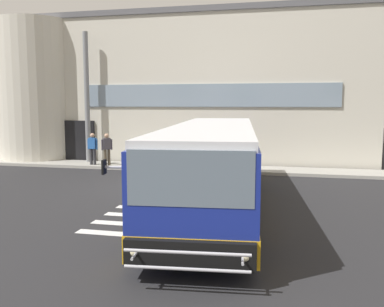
{
  "coord_description": "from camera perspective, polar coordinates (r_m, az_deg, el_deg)",
  "views": [
    {
      "loc": [
        5.13,
        -15.82,
        3.39
      ],
      "look_at": [
        1.73,
        -0.62,
        1.5
      ],
      "focal_mm": 38.88,
      "sensor_mm": 36.0,
      "label": 1
    }
  ],
  "objects": [
    {
      "name": "ground_plane",
      "position": [
        16.98,
        -5.25,
        -4.66
      ],
      "size": [
        80.0,
        90.0,
        0.02
      ],
      "primitive_type": "cube",
      "color": "#232326",
      "rests_on": "ground"
    },
    {
      "name": "bay_paint_stripes",
      "position": [
        12.5,
        -2.39,
        -8.8
      ],
      "size": [
        4.4,
        3.96,
        0.01
      ],
      "color": "silver",
      "rests_on": "ground"
    },
    {
      "name": "terminal_building",
      "position": [
        28.03,
        0.65,
        8.59
      ],
      "size": [
        21.48,
        13.8,
        8.42
      ],
      "color": "beige",
      "rests_on": "ground"
    },
    {
      "name": "boarding_curb",
      "position": [
        21.51,
        -1.33,
        -1.95
      ],
      "size": [
        23.68,
        2.0,
        0.15
      ],
      "primitive_type": "cube",
      "color": "#9E9B93",
      "rests_on": "ground"
    },
    {
      "name": "entry_support_column",
      "position": [
        23.76,
        -14.21,
        7.44
      ],
      "size": [
        0.28,
        0.28,
        7.08
      ],
      "primitive_type": "cylinder",
      "color": "slate",
      "rests_on": "boarding_curb"
    },
    {
      "name": "bus_main_foreground",
      "position": [
        13.52,
        2.9,
        -1.83
      ],
      "size": [
        3.76,
        12.66,
        2.7
      ],
      "color": "navy",
      "rests_on": "ground"
    },
    {
      "name": "passenger_near_column",
      "position": [
        22.54,
        -13.44,
        0.94
      ],
      "size": [
        0.59,
        0.39,
        1.68
      ],
      "color": "#2D2D33",
      "rests_on": "boarding_curb"
    },
    {
      "name": "passenger_by_doorway",
      "position": [
        22.1,
        -11.6,
        0.78
      ],
      "size": [
        0.47,
        0.41,
        1.68
      ],
      "color": "#4C4233",
      "rests_on": "boarding_curb"
    },
    {
      "name": "safety_bollard_yellow",
      "position": [
        20.19,
        -0.86,
        -1.45
      ],
      "size": [
        0.18,
        0.18,
        0.9
      ],
      "primitive_type": "cylinder",
      "color": "yellow",
      "rests_on": "ground"
    }
  ]
}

